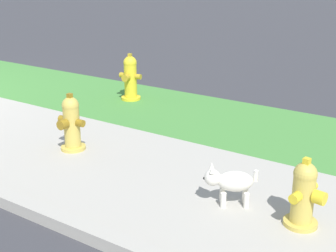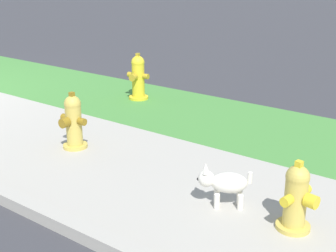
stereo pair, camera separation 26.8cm
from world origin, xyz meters
The scene contains 5 objects.
grass_verge centered at (0.00, 2.20, 0.00)m, with size 18.00×2.08×0.01m, color #47893D.
fire_hydrant_by_grass_verge centered at (3.40, 2.34, 0.38)m, with size 0.40×0.38×0.79m.
fire_hydrant_far_end centered at (4.19, 0.14, 0.35)m, with size 0.38×0.36×0.73m.
fire_hydrant_across_street centered at (7.17, -0.04, 0.31)m, with size 0.36×0.39×0.66m.
small_white_dog centered at (6.47, -0.06, 0.25)m, with size 0.46×0.37×0.44m.
Camera 2 is at (8.42, -3.59, 2.24)m, focal length 50.00 mm.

